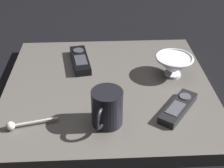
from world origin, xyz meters
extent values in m
plane|color=black|center=(0.00, 0.00, 0.00)|extent=(6.00, 6.00, 0.00)
cube|color=#5B5651|center=(0.00, 0.00, 0.02)|extent=(0.60, 0.63, 0.04)
cylinder|color=silver|center=(-0.04, 0.21, 0.04)|extent=(0.05, 0.05, 0.01)
cone|color=silver|center=(-0.04, 0.21, 0.08)|extent=(0.12, 0.12, 0.06)
torus|color=silver|center=(-0.04, 0.21, 0.10)|extent=(0.12, 0.12, 0.01)
cylinder|color=black|center=(0.17, -0.01, 0.09)|extent=(0.08, 0.08, 0.10)
torus|color=black|center=(0.21, -0.03, 0.09)|extent=(0.06, 0.03, 0.06)
cylinder|color=silver|center=(0.18, -0.19, 0.05)|extent=(0.03, 0.11, 0.01)
sphere|color=silver|center=(0.19, -0.26, 0.05)|extent=(0.02, 0.02, 0.02)
cube|color=black|center=(-0.13, -0.09, 0.05)|extent=(0.18, 0.08, 0.02)
cylinder|color=#3A3A42|center=(-0.18, -0.10, 0.07)|extent=(0.04, 0.04, 0.00)
cube|color=#3A3A42|center=(-0.11, -0.09, 0.07)|extent=(0.07, 0.05, 0.00)
cube|color=black|center=(0.14, 0.19, 0.05)|extent=(0.15, 0.13, 0.02)
cylinder|color=#4C4C54|center=(0.10, 0.21, 0.06)|extent=(0.03, 0.03, 0.00)
cube|color=#4C4C54|center=(0.15, 0.17, 0.06)|extent=(0.07, 0.06, 0.00)
camera|label=1|loc=(0.77, -0.03, 0.57)|focal=48.84mm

